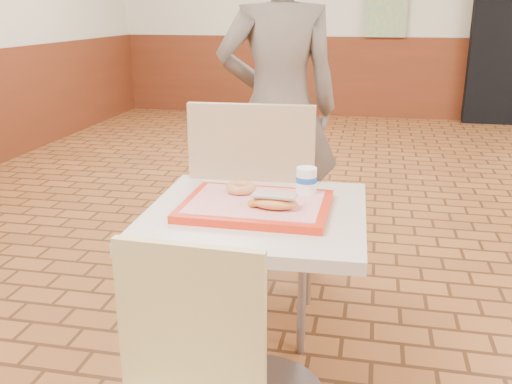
% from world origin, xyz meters
% --- Properties ---
extents(main_table, '(0.69, 0.69, 0.73)m').
position_xyz_m(main_table, '(-1.03, -0.80, 0.49)').
color(main_table, beige).
rests_on(main_table, ground).
extents(chair_main_back, '(0.49, 0.49, 1.02)m').
position_xyz_m(chair_main_back, '(-1.12, -0.35, 0.57)').
color(chair_main_back, tan).
rests_on(chair_main_back, ground).
extents(customer, '(0.72, 0.58, 1.72)m').
position_xyz_m(customer, '(-1.15, 0.36, 0.86)').
color(customer, '#65584E').
rests_on(customer, ground).
extents(serving_tray, '(0.46, 0.36, 0.03)m').
position_xyz_m(serving_tray, '(-1.03, -0.80, 0.75)').
color(serving_tray, red).
rests_on(serving_tray, main_table).
extents(ring_donut, '(0.11, 0.11, 0.03)m').
position_xyz_m(ring_donut, '(-1.10, -0.71, 0.78)').
color(ring_donut, '#C27A46').
rests_on(ring_donut, serving_tray).
extents(long_john_donut, '(0.16, 0.08, 0.05)m').
position_xyz_m(long_john_donut, '(-0.96, -0.85, 0.78)').
color(long_john_donut, '#D7803F').
rests_on(long_john_donut, serving_tray).
extents(paper_cup, '(0.07, 0.07, 0.09)m').
position_xyz_m(paper_cup, '(-0.88, -0.68, 0.81)').
color(paper_cup, white).
rests_on(paper_cup, serving_tray).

